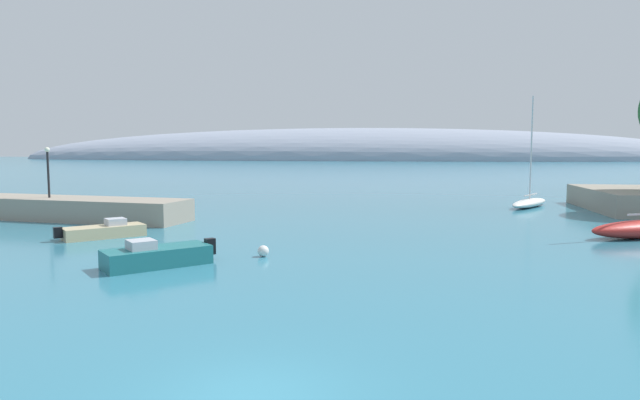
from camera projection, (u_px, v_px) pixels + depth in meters
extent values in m
plane|color=teal|center=(250.00, 397.00, 11.49)|extent=(600.00, 600.00, 0.00)
cube|color=gray|center=(27.00, 207.00, 41.26)|extent=(26.22, 7.23, 1.59)
ellipsoid|color=#8E99AD|center=(347.00, 160.00, 254.37)|extent=(325.28, 61.15, 29.03)
ellipsoid|color=white|center=(529.00, 203.00, 48.71)|extent=(5.06, 7.26, 0.72)
cylinder|color=silver|center=(531.00, 148.00, 48.25)|extent=(0.13, 0.13, 9.02)
cube|color=silver|center=(531.00, 195.00, 48.90)|extent=(1.74, 2.96, 0.10)
cube|color=#C6B284|center=(104.00, 232.00, 32.03)|extent=(4.33, 4.34, 0.68)
cube|color=black|center=(58.00, 233.00, 30.56)|extent=(0.57, 0.57, 0.61)
cube|color=#B2B7C1|center=(116.00, 222.00, 32.37)|extent=(1.47, 1.47, 0.40)
cube|color=#1E6B70|center=(157.00, 257.00, 24.22)|extent=(4.51, 4.49, 0.83)
cube|color=black|center=(210.00, 246.00, 25.65)|extent=(0.57, 0.57, 0.75)
cube|color=#B2B7C1|center=(141.00, 245.00, 23.77)|extent=(1.55, 1.55, 0.40)
sphere|color=silver|center=(263.00, 251.00, 26.35)|extent=(0.54, 0.54, 0.54)
cylinder|color=black|center=(48.00, 175.00, 40.09)|extent=(0.16, 0.16, 3.33)
sphere|color=#EAEACC|center=(47.00, 150.00, 39.91)|extent=(0.36, 0.36, 0.36)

